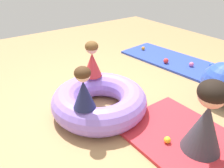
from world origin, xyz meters
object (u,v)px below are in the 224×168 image
Objects in this scene: adult_seated at (207,118)px; exercise_ball_large at (223,83)px; play_ball_orange at (143,48)px; play_ball_red at (166,61)px; child_in_navy at (84,88)px; play_ball_pink at (191,64)px; inflatable_cushion at (99,101)px; child_in_red at (92,59)px; play_ball_blue at (212,65)px; play_ball_yellow at (167,140)px.

exercise_ball_large is at bearing 136.30° from adult_seated.
play_ball_red is (0.78, -0.14, 0.01)m from play_ball_orange.
play_ball_pink is at bearing -137.11° from child_in_navy.
adult_seated reaches higher than inflatable_cushion.
child_in_navy is 0.61× the size of adult_seated.
inflatable_cushion is 0.58m from child_in_navy.
child_in_red is 2.03m from play_ball_pink.
child_in_navy reaches higher than play_ball_red.
adult_seated is at bearing -59.37° from play_ball_blue.
exercise_ball_large is (1.30, -0.33, 0.20)m from play_ball_red.
adult_seated is 10.37× the size of play_ball_orange.
play_ball_orange is at bearing 142.58° from play_ball_yellow.
child_in_red is 0.78m from child_in_navy.
play_ball_blue is 0.88× the size of play_ball_red.
play_ball_red is (-0.77, 2.17, -0.49)m from child_in_navy.
exercise_ball_large is (2.08, -0.47, 0.21)m from play_ball_orange.
inflatable_cushion reaches higher than play_ball_orange.
adult_seated is 0.48m from play_ball_yellow.
play_ball_red is 0.17× the size of exercise_ball_large.
inflatable_cushion reaches higher than play_ball_yellow.
adult_seated reaches higher than child_in_navy.
child_in_navy is 1.27m from adult_seated.
play_ball_orange is 2.14m from exercise_ball_large.
exercise_ball_large reaches higher than play_ball_orange.
play_ball_red is (-1.74, 1.37, -0.34)m from adult_seated.
exercise_ball_large is (0.76, 1.51, 0.12)m from inflatable_cushion.
child_in_red is 1.80m from exercise_ball_large.
inflatable_cushion is 16.03× the size of play_ball_orange.
play_ball_blue reaches higher than play_ball_yellow.
adult_seated is 1.37× the size of exercise_ball_large.
play_ball_orange is at bearing 172.56° from adult_seated.
play_ball_pink is at bearing -171.16° from child_in_red.
adult_seated is 2.16m from play_ball_pink.
inflatable_cushion is at bearing -73.68° from play_ball_red.
play_ball_orange is 1.16m from play_ball_pink.
play_ball_yellow is at bearing -59.10° from play_ball_pink.
play_ball_red is (-0.54, 1.84, -0.08)m from inflatable_cushion.
exercise_ball_large is (0.69, -0.87, 0.21)m from play_ball_blue.
adult_seated reaches higher than play_ball_pink.
adult_seated is at bearing -50.17° from play_ball_pink.
play_ball_red is at bearing 133.00° from play_ball_yellow.
exercise_ball_large is (0.53, 1.85, -0.29)m from child_in_navy.
adult_seated is 2.96m from play_ball_orange.
inflatable_cushion is at bearing 84.37° from child_in_red.
play_ball_yellow is at bearing 109.60° from child_in_red.
play_ball_pink is 0.46m from play_ball_red.
inflatable_cushion is 2.11m from play_ball_pink.
play_ball_pink is (-0.23, -0.28, 0.00)m from play_ball_blue.
child_in_red reaches higher than exercise_ball_large.
child_in_red is at bearing -145.05° from adult_seated.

